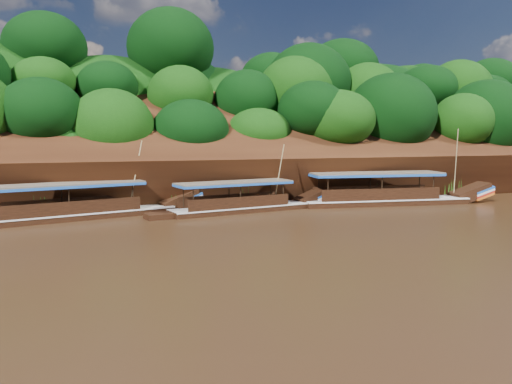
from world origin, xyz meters
The scene contains 6 objects.
ground centered at (0.00, 0.00, 0.00)m, with size 160.00×160.00×0.00m, color black.
riverbank centered at (-0.01, 22.73, 1.89)m, with size 120.00×30.06×19.40m.
boat_0 centered at (12.09, 6.78, 0.59)m, with size 16.19×4.18×6.52m.
boat_1 centered at (0.00, 7.17, 0.50)m, with size 13.02×4.06×5.29m.
boat_2 centered at (-11.15, 7.89, 0.54)m, with size 15.33×5.72×5.61m.
reeds centered at (-4.30, 9.48, 0.87)m, with size 49.02×2.10×1.97m.
Camera 1 is at (-11.57, -27.07, 5.48)m, focal length 35.00 mm.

